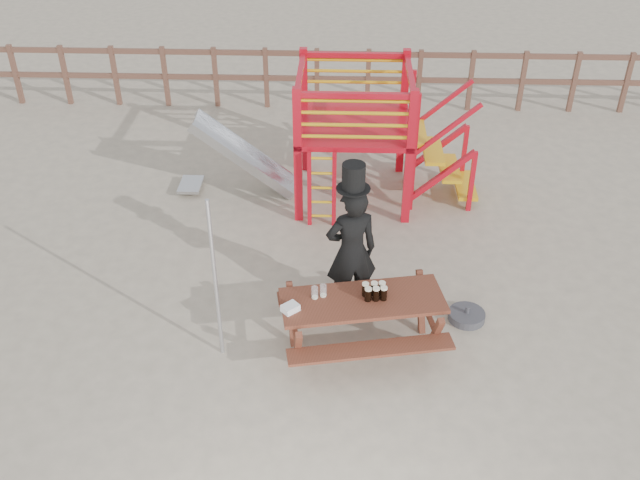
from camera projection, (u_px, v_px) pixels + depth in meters
The scene contains 10 objects.
ground at pixel (335, 345), 8.48m from camera, with size 60.00×60.00×0.00m, color tan.
back_fence at pixel (343, 72), 13.87m from camera, with size 15.09×0.09×1.20m.
playground_fort at pixel (349, 133), 10.85m from camera, with size 4.71×1.84×2.10m.
picnic_table at pixel (362, 317), 8.21m from camera, with size 2.06×1.60×0.72m.
man_with_hat at pixel (351, 248), 8.54m from camera, with size 0.73×0.57×2.06m.
metal_pole at pixel (215, 281), 7.80m from camera, with size 0.05×0.05×2.08m, color #B2B2B7.
parasol_base at pixel (467, 316), 8.84m from camera, with size 0.46×0.46×0.19m.
paper_bag at pixel (290, 308), 7.87m from camera, with size 0.18×0.14×0.08m, color white.
stout_pints at pixel (375, 291), 8.04m from camera, with size 0.28×0.19×0.17m.
empty_glasses at pixel (319, 292), 8.06m from camera, with size 0.17×0.12×0.15m.
Camera 1 is at (0.06, -6.34, 5.78)m, focal length 40.00 mm.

